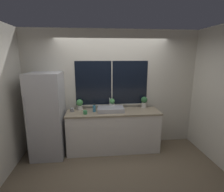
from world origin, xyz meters
TOP-DOWN VIEW (x-y plane):
  - ground_plane at (0.00, 0.00)m, footprint 14.00×14.00m
  - wall_back at (0.00, 0.63)m, footprint 8.00×0.09m
  - wall_left at (-2.01, 1.50)m, footprint 0.06×7.00m
  - wall_right at (2.01, 1.50)m, footprint 0.06×7.00m
  - counter at (0.00, 0.28)m, footprint 2.06×0.58m
  - refrigerator at (-1.41, 0.23)m, footprint 0.66×0.74m
  - sink at (-0.06, 0.30)m, footprint 0.58×0.41m
  - potted_plant_left at (-0.75, 0.49)m, footprint 0.15×0.15m
  - potted_plant_center at (-0.01, 0.49)m, footprint 0.13×0.13m
  - potted_plant_right at (0.75, 0.49)m, footprint 0.15×0.15m
  - soap_bottle at (-0.42, 0.30)m, footprint 0.06×0.06m
  - mug_grey at (-0.91, 0.36)m, footprint 0.09×0.09m
  - mug_green at (-0.61, 0.15)m, footprint 0.09×0.09m

SIDE VIEW (x-z plane):
  - ground_plane at x=0.00m, z-range 0.00..0.00m
  - counter at x=0.00m, z-range 0.00..0.92m
  - refrigerator at x=-1.41m, z-range 0.00..1.79m
  - mug_green at x=-0.61m, z-range 0.92..1.00m
  - mug_grey at x=-0.91m, z-range 0.92..1.00m
  - sink at x=-0.06m, z-range 0.84..1.09m
  - soap_bottle at x=-0.42m, z-range 0.91..1.09m
  - potted_plant_center at x=-0.01m, z-range 0.92..1.16m
  - potted_plant_left at x=-0.75m, z-range 0.93..1.17m
  - potted_plant_right at x=0.75m, z-range 0.94..1.20m
  - wall_left at x=-2.01m, z-range 0.00..2.70m
  - wall_right at x=2.01m, z-range 0.00..2.70m
  - wall_back at x=0.00m, z-range 0.00..2.70m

